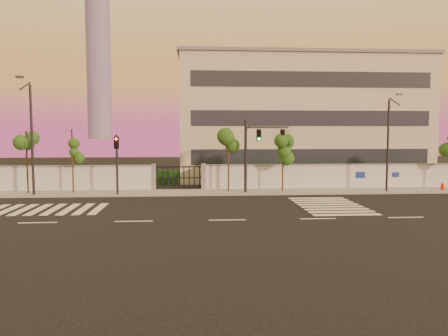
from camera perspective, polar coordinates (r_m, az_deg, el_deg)
The scene contains 16 objects.
ground at distance 23.77m, azimuth 0.42°, elevation -6.82°, with size 120.00×120.00×0.00m, color black.
sidewalk at distance 34.09m, azimuth -0.96°, elevation -3.16°, with size 60.00×3.00×0.15m, color gray.
perimeter_wall at distance 35.46m, azimuth -0.92°, elevation -1.24°, with size 60.00×0.36×2.20m.
hedge_row at distance 38.27m, azimuth 0.44°, elevation -1.17°, with size 41.00×4.25×1.80m.
institutional_building at distance 46.50m, azimuth 9.47°, elevation 6.40°, with size 24.40×12.40×12.25m.
distant_skyscraper at distance 314.97m, azimuth -16.11°, elevation 15.03°, with size 16.00×16.00×118.00m.
road_markings at distance 27.39m, azimuth -3.51°, elevation -5.26°, with size 57.00×7.62×0.02m.
street_tree_b at distance 35.89m, azimuth -24.34°, elevation 2.38°, with size 1.46×1.16×4.82m.
street_tree_c at distance 34.93m, azimuth -19.18°, elevation 2.69°, with size 1.45×1.16×4.99m.
street_tree_d at distance 33.84m, azimuth 0.63°, elevation 3.03°, with size 1.63×1.30×5.10m.
street_tree_e at distance 34.21m, azimuth 7.72°, elevation 2.41°, with size 1.48×1.17×4.61m.
traffic_signal_main at distance 33.36m, azimuth 4.06°, elevation 2.69°, with size 3.51×1.22×5.65m.
traffic_signal_secondary at distance 33.09m, azimuth -13.83°, elevation 1.38°, with size 0.36×0.34×4.58m.
streetlight_west at distance 34.68m, azimuth -23.92°, elevation 4.12°, with size 0.51×2.06×8.57m.
streetlight_east at distance 35.91m, azimuth 20.73°, elevation 3.36°, with size 0.45×1.82×7.56m.
fire_hydrant at distance 38.80m, azimuth 26.63°, elevation -2.28°, with size 0.29×0.27×0.72m.
Camera 1 is at (-1.81, -23.21, 4.77)m, focal length 35.00 mm.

